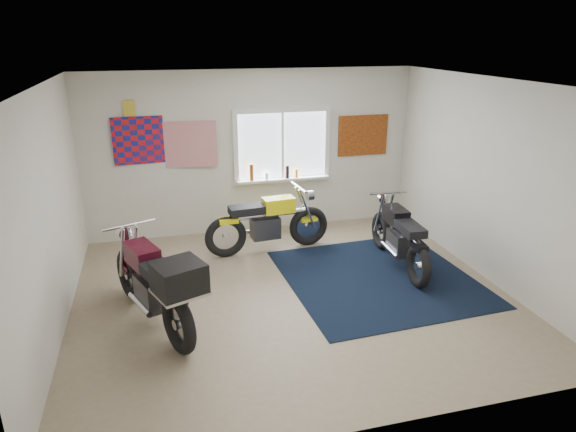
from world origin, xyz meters
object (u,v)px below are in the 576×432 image
object	(u,v)px
navy_rug	(378,278)
maroon_tourer	(156,285)
black_chrome_bike	(399,238)
yellow_triumph	(268,224)

from	to	relation	value
navy_rug	maroon_tourer	distance (m)	3.09
black_chrome_bike	maroon_tourer	world-z (taller)	maroon_tourer
yellow_triumph	navy_rug	bearing A→B (deg)	-51.77
navy_rug	yellow_triumph	xyz separation A→B (m)	(-1.28, 1.34, 0.44)
navy_rug	maroon_tourer	world-z (taller)	maroon_tourer
navy_rug	black_chrome_bike	world-z (taller)	black_chrome_bike
navy_rug	black_chrome_bike	bearing A→B (deg)	34.49
yellow_triumph	black_chrome_bike	xyz separation A→B (m)	(1.72, -1.04, -0.01)
yellow_triumph	black_chrome_bike	bearing A→B (deg)	-36.59
black_chrome_bike	maroon_tourer	bearing A→B (deg)	106.72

